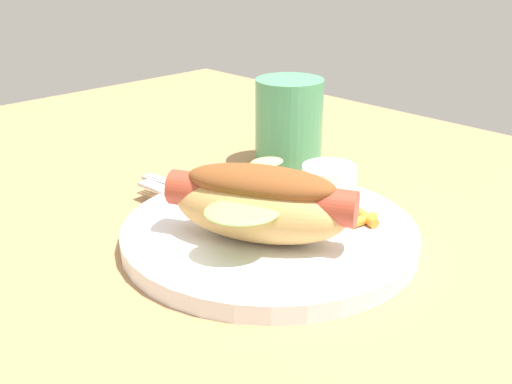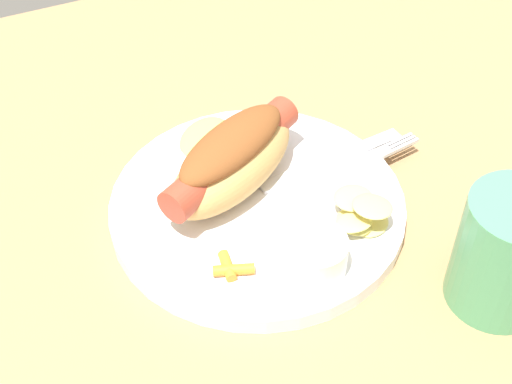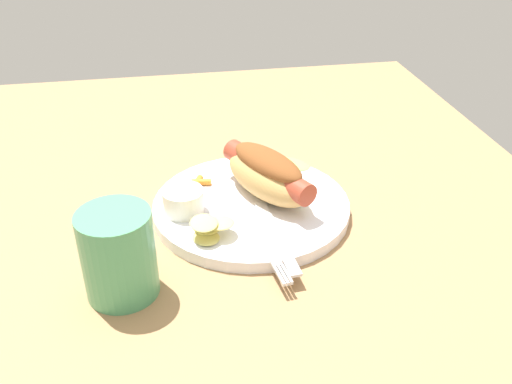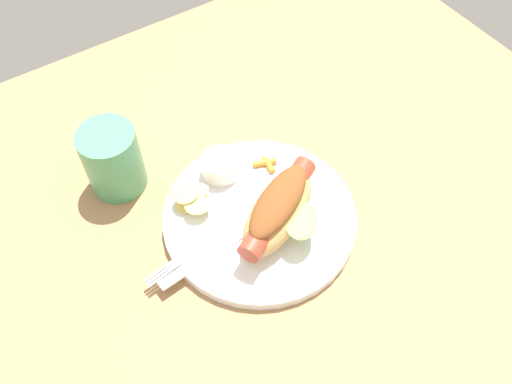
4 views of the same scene
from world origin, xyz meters
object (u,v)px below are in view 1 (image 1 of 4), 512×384
(hot_dog, at_px, (260,202))
(knife, at_px, (194,202))
(drinking_cup, at_px, (289,122))
(fork, at_px, (197,193))
(carrot_garnish, at_px, (364,218))
(plate, at_px, (269,234))
(sauce_ramekin, at_px, (329,181))
(chips_pile, at_px, (267,175))

(hot_dog, height_order, knife, hot_dog)
(drinking_cup, bearing_deg, fork, -79.23)
(carrot_garnish, xyz_separation_m, drinking_cup, (-0.19, 0.10, 0.03))
(plate, bearing_deg, drinking_cup, 128.48)
(plate, bearing_deg, hot_dog, -62.40)
(knife, relative_size, carrot_garnish, 4.46)
(fork, relative_size, drinking_cup, 1.41)
(plate, xyz_separation_m, sauce_ramekin, (-0.01, 0.09, 0.02))
(hot_dog, bearing_deg, carrot_garnish, -142.75)
(chips_pile, height_order, carrot_garnish, chips_pile)
(carrot_garnish, bearing_deg, drinking_cup, 151.55)
(hot_dog, relative_size, fork, 1.13)
(chips_pile, bearing_deg, carrot_garnish, 0.34)
(chips_pile, bearing_deg, sauce_ramekin, 23.32)
(knife, distance_m, drinking_cup, 0.19)
(hot_dog, height_order, drinking_cup, drinking_cup)
(knife, xyz_separation_m, drinking_cup, (-0.05, 0.18, 0.03))
(plate, bearing_deg, knife, -169.10)
(knife, bearing_deg, hot_dog, 170.45)
(sauce_ramekin, xyz_separation_m, carrot_garnish, (0.06, -0.02, -0.01))
(fork, relative_size, chips_pile, 2.30)
(sauce_ramekin, bearing_deg, plate, -85.52)
(sauce_ramekin, height_order, chips_pile, sauce_ramekin)
(fork, height_order, drinking_cup, drinking_cup)
(knife, xyz_separation_m, carrot_garnish, (0.14, 0.08, 0.00))
(plate, xyz_separation_m, knife, (-0.08, -0.02, 0.01))
(carrot_garnish, bearing_deg, hot_dog, -114.99)
(knife, bearing_deg, drinking_cup, -80.30)
(sauce_ramekin, xyz_separation_m, knife, (-0.08, -0.11, -0.01))
(chips_pile, distance_m, drinking_cup, 0.12)
(fork, bearing_deg, plate, 172.21)
(plate, bearing_deg, carrot_garnish, 49.85)
(drinking_cup, bearing_deg, sauce_ramekin, -31.36)
(carrot_garnish, bearing_deg, chips_pile, -179.66)
(knife, bearing_deg, fork, -51.50)
(drinking_cup, bearing_deg, knife, -75.62)
(drinking_cup, bearing_deg, carrot_garnish, -28.45)
(plate, height_order, knife, knife)
(hot_dog, height_order, carrot_garnish, hot_dog)
(plate, xyz_separation_m, fork, (-0.10, -0.00, 0.01))
(drinking_cup, bearing_deg, plate, -51.52)
(fork, bearing_deg, carrot_garnish, -165.16)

